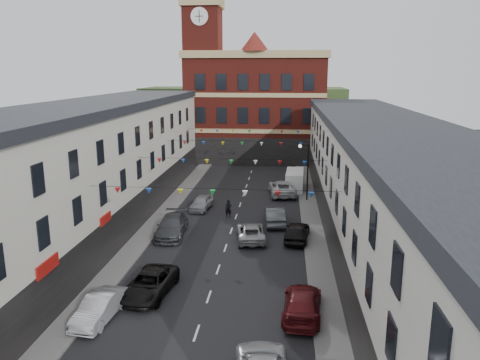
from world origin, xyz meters
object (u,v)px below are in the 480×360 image
(moving_car, at_px, (251,232))
(street_lamp, at_px, (305,164))
(car_left_c, at_px, (150,284))
(car_right_d, at_px, (297,231))
(car_left_d, at_px, (172,226))
(pedestrian, at_px, (228,209))
(car_right_f, at_px, (282,188))
(white_van, at_px, (295,180))
(car_right_c, at_px, (302,303))
(car_left_b, at_px, (99,308))
(car_left_e, at_px, (202,203))
(car_right_e, at_px, (274,215))

(moving_car, bearing_deg, street_lamp, -119.16)
(car_left_c, bearing_deg, car_right_d, 54.47)
(car_left_d, distance_m, pedestrian, 6.63)
(street_lamp, xyz_separation_m, car_right_f, (-2.36, 2.27, -3.10))
(car_left_c, distance_m, white_van, 28.30)
(car_right_c, bearing_deg, pedestrian, -65.98)
(car_left_b, height_order, car_right_f, car_right_f)
(car_left_e, height_order, pedestrian, pedestrian)
(street_lamp, relative_size, car_left_e, 1.47)
(car_left_b, xyz_separation_m, car_right_d, (11.00, 13.34, 0.07))
(car_left_d, bearing_deg, car_right_f, 53.81)
(car_left_c, bearing_deg, car_right_e, 69.40)
(pedestrian, bearing_deg, car_left_e, 148.14)
(street_lamp, distance_m, moving_car, 13.32)
(pedestrian, bearing_deg, car_right_d, -34.67)
(car_right_c, xyz_separation_m, car_right_d, (0.00, 11.82, 0.04))
(car_left_b, bearing_deg, pedestrian, 81.15)
(car_left_e, xyz_separation_m, car_right_d, (9.10, -7.81, 0.07))
(car_left_c, relative_size, car_right_c, 1.00)
(car_right_d, relative_size, moving_car, 0.95)
(car_right_e, bearing_deg, car_left_d, 18.77)
(car_right_f, xyz_separation_m, pedestrian, (-4.86, -8.63, 0.04))
(moving_car, bearing_deg, car_right_f, -107.08)
(car_left_b, relative_size, car_right_d, 0.94)
(moving_car, distance_m, white_van, 17.17)
(car_right_c, relative_size, white_van, 1.03)
(car_left_b, height_order, car_left_d, car_left_d)
(car_left_c, bearing_deg, car_left_b, -115.00)
(car_left_d, distance_m, car_right_f, 16.50)
(car_left_b, bearing_deg, moving_car, 66.54)
(car_left_c, distance_m, pedestrian, 15.94)
(car_right_c, xyz_separation_m, car_right_f, (-1.31, 25.91, 0.07))
(car_left_e, xyz_separation_m, pedestrian, (2.93, -2.35, 0.15))
(street_lamp, bearing_deg, car_left_c, -114.73)
(car_right_f, bearing_deg, car_right_c, 86.85)
(white_van, xyz_separation_m, pedestrian, (-6.27, -11.09, -0.25))
(moving_car, bearing_deg, white_van, -110.37)
(pedestrian, bearing_deg, street_lamp, 48.25)
(car_left_c, xyz_separation_m, car_right_f, (7.79, 24.30, 0.10))
(car_left_b, height_order, pedestrian, pedestrian)
(car_left_e, height_order, car_right_f, car_right_f)
(car_right_d, bearing_deg, car_right_c, 96.87)
(car_left_b, xyz_separation_m, car_left_c, (1.90, 3.14, 0.00))
(car_right_d, bearing_deg, street_lamp, -88.21)
(car_left_b, height_order, moving_car, car_left_b)
(street_lamp, height_order, car_right_d, street_lamp)
(street_lamp, bearing_deg, white_van, 101.36)
(car_right_e, height_order, moving_car, car_right_e)
(street_lamp, bearing_deg, car_right_f, 136.14)
(pedestrian, bearing_deg, car_right_f, 67.49)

